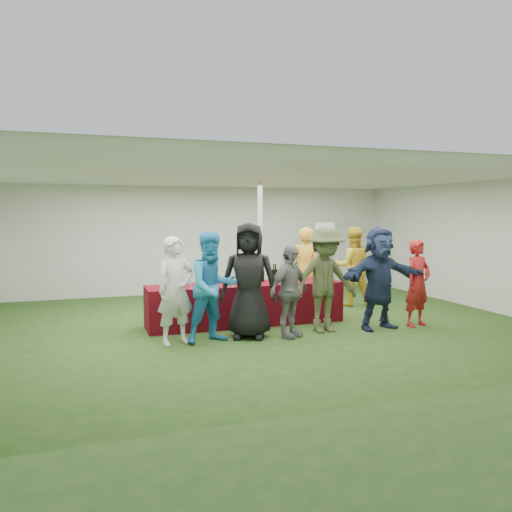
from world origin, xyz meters
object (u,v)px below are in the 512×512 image
object	(u,v)px
serving_table	(246,304)
customer_3	(289,291)
dump_bucket	(328,277)
customer_0	(176,291)
staff_pourer	(304,270)
customer_2	(249,280)
customer_1	(213,287)
staff_back	(352,266)
customer_5	(379,278)
customer_4	(325,280)
customer_6	(418,283)
wine_list_sign	(325,242)

from	to	relation	value
serving_table	customer_3	size ratio (longest dim) A/B	2.36
dump_bucket	customer_0	distance (m)	3.10
staff_pourer	customer_2	world-z (taller)	customer_2
serving_table	customer_0	distance (m)	1.81
customer_1	staff_back	bearing A→B (deg)	16.57
customer_1	customer_5	xyz separation A→B (m)	(2.97, -0.07, 0.02)
customer_1	customer_2	world-z (taller)	customer_2
customer_4	customer_6	bearing A→B (deg)	-7.74
serving_table	dump_bucket	size ratio (longest dim) A/B	15.65
staff_back	staff_pourer	bearing A→B (deg)	33.13
customer_1	customer_4	size ratio (longest dim) A/B	0.97
staff_pourer	customer_1	world-z (taller)	customer_1
dump_bucket	customer_6	size ratio (longest dim) A/B	0.15
customer_5	customer_6	xyz separation A→B (m)	(0.79, -0.02, -0.12)
staff_pourer	customer_5	size ratio (longest dim) A/B	0.97
staff_back	customer_5	size ratio (longest dim) A/B	0.96
customer_2	customer_6	distance (m)	3.15
staff_back	customer_4	xyz separation A→B (m)	(-1.68, -2.01, 0.04)
customer_0	customer_5	world-z (taller)	customer_5
staff_pourer	staff_back	bearing A→B (deg)	-149.78
staff_pourer	customer_5	distance (m)	1.85
customer_2	customer_3	bearing A→B (deg)	6.53
customer_2	customer_4	distance (m)	1.36
staff_pourer	customer_1	xyz separation A→B (m)	(-2.33, -1.66, 0.00)
serving_table	customer_0	xyz separation A→B (m)	(-1.45, -0.98, 0.46)
customer_0	staff_back	bearing A→B (deg)	8.36
customer_5	staff_back	bearing A→B (deg)	66.37
customer_5	customer_6	distance (m)	0.79
customer_1	staff_pourer	bearing A→B (deg)	22.81
dump_bucket	staff_pourer	world-z (taller)	staff_pourer
serving_table	customer_0	bearing A→B (deg)	-146.07
customer_1	customer_3	world-z (taller)	customer_1
customer_0	customer_5	bearing A→B (deg)	-19.05
serving_table	staff_pourer	xyz separation A→B (m)	(1.45, 0.60, 0.50)
wine_list_sign	customer_2	size ratio (longest dim) A/B	0.95
dump_bucket	customer_2	size ratio (longest dim) A/B	0.12
staff_back	customer_1	world-z (taller)	customer_1
staff_pourer	staff_back	distance (m)	1.38
customer_5	customer_6	world-z (taller)	customer_5
customer_3	customer_6	xyz separation A→B (m)	(2.50, 0.01, 0.03)
serving_table	customer_5	size ratio (longest dim) A/B	2.00
staff_back	customer_3	world-z (taller)	staff_back
staff_back	customer_3	xyz separation A→B (m)	(-2.40, -2.15, -0.11)
wine_list_sign	customer_0	bearing A→B (deg)	-141.45
staff_back	customer_2	distance (m)	3.62
wine_list_sign	customer_0	size ratio (longest dim) A/B	1.07
wine_list_sign	staff_pourer	size ratio (longest dim) A/B	1.03
dump_bucket	wine_list_sign	size ratio (longest dim) A/B	0.13
customer_3	customer_5	bearing A→B (deg)	-27.42
customer_3	customer_6	distance (m)	2.50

